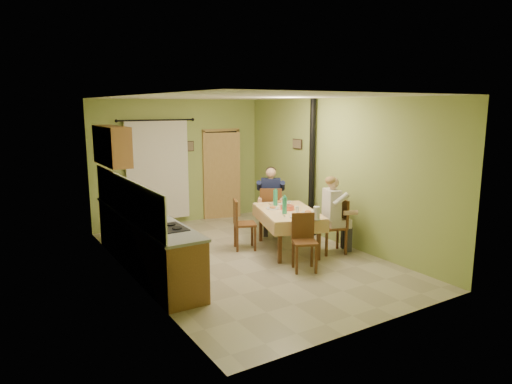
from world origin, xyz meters
TOP-DOWN VIEW (x-y plane):
  - floor at (0.00, 0.00)m, footprint 4.00×6.00m
  - room_shell at (0.00, 0.00)m, footprint 4.04×6.04m
  - kitchen_run at (-1.71, 0.40)m, footprint 0.64×3.64m
  - upper_cabinets at (-1.82, 1.70)m, footprint 0.35×1.40m
  - curtain at (-0.55, 2.90)m, footprint 1.70×0.07m
  - doorway at (1.04, 2.92)m, footprint 0.96×0.27m
  - dining_table at (0.88, -0.00)m, footprint 1.43×1.84m
  - tableware at (0.86, -0.11)m, footprint 0.65×1.62m
  - chair_far at (1.19, 1.05)m, footprint 0.62×0.62m
  - chair_near at (0.49, -1.01)m, footprint 0.50×0.50m
  - chair_right at (1.51, -0.55)m, footprint 0.55×0.55m
  - chair_left at (0.22, 0.48)m, footprint 0.51×0.51m
  - man_far at (1.20, 1.06)m, footprint 0.65×0.63m
  - man_right at (1.50, -0.55)m, footprint 0.57×0.64m
  - stove_flue at (1.90, 0.60)m, footprint 0.24×0.24m
  - picture_back at (0.25, 2.97)m, footprint 0.19×0.03m
  - picture_right at (1.97, 1.20)m, footprint 0.03×0.31m

SIDE VIEW (x-z plane):
  - floor at x=0.00m, z-range -0.01..0.01m
  - chair_near at x=0.49m, z-range -0.18..0.75m
  - chair_left at x=0.22m, z-range -0.18..0.76m
  - chair_right at x=1.51m, z-range -0.21..0.79m
  - chair_far at x=1.19m, z-range -0.21..0.80m
  - dining_table at x=0.88m, z-range 0.00..0.76m
  - kitchen_run at x=-1.71m, z-range -0.30..1.26m
  - tableware at x=0.86m, z-range 0.66..0.99m
  - man_far at x=1.20m, z-range 0.18..1.57m
  - man_right at x=1.50m, z-range 0.18..1.57m
  - stove_flue at x=1.90m, z-range -0.38..2.42m
  - doorway at x=1.04m, z-range -0.02..2.13m
  - curtain at x=-0.55m, z-range 0.15..2.37m
  - picture_back at x=0.25m, z-range 1.64..1.86m
  - room_shell at x=0.00m, z-range 0.41..3.23m
  - picture_right at x=1.97m, z-range 1.75..1.96m
  - upper_cabinets at x=-1.82m, z-range 1.60..2.30m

